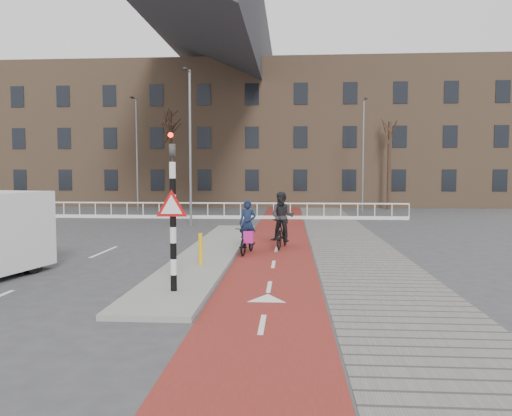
{
  "coord_description": "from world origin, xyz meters",
  "views": [
    {
      "loc": [
        2.0,
        -12.87,
        2.75
      ],
      "look_at": [
        0.77,
        5.0,
        1.5
      ],
      "focal_mm": 35.0,
      "sensor_mm": 36.0,
      "label": 1
    }
  ],
  "objects": [
    {
      "name": "bollard",
      "position": [
        -0.57,
        1.18,
        0.58
      ],
      "size": [
        0.12,
        0.12,
        0.91
      ],
      "primitive_type": "cylinder",
      "color": "#ECAD0D",
      "rests_on": "curb_island"
    },
    {
      "name": "traffic_signal",
      "position": [
        -0.6,
        -2.02,
        1.99
      ],
      "size": [
        0.8,
        0.8,
        3.68
      ],
      "color": "black",
      "rests_on": "curb_island"
    },
    {
      "name": "streetlight_right",
      "position": [
        7.06,
        22.56,
        3.97
      ],
      "size": [
        0.12,
        0.12,
        7.94
      ],
      "primitive_type": "cylinder",
      "color": "slate",
      "rests_on": "ground"
    },
    {
      "name": "bike_lane",
      "position": [
        1.5,
        10.0,
        0.01
      ],
      "size": [
        2.5,
        60.0,
        0.01
      ],
      "primitive_type": "cube",
      "color": "maroon",
      "rests_on": "ground"
    },
    {
      "name": "sidewalk",
      "position": [
        4.3,
        10.0,
        0.01
      ],
      "size": [
        3.0,
        60.0,
        0.01
      ],
      "primitive_type": "cube",
      "color": "slate",
      "rests_on": "ground"
    },
    {
      "name": "streetlight_near",
      "position": [
        -3.18,
        12.75,
        4.02
      ],
      "size": [
        0.12,
        0.12,
        8.03
      ],
      "primitive_type": "cylinder",
      "color": "slate",
      "rests_on": "ground"
    },
    {
      "name": "cyclist_near",
      "position": [
        0.55,
        3.95,
        0.62
      ],
      "size": [
        0.86,
        1.81,
        1.83
      ],
      "rotation": [
        0.0,
        0.0,
        -0.15
      ],
      "color": "black",
      "rests_on": "bike_lane"
    },
    {
      "name": "tree_mid",
      "position": [
        -6.87,
        23.7,
        3.65
      ],
      "size": [
        0.26,
        0.26,
        7.3
      ],
      "primitive_type": "cylinder",
      "color": "black",
      "rests_on": "ground"
    },
    {
      "name": "curb_island",
      "position": [
        -0.7,
        4.0,
        0.06
      ],
      "size": [
        1.8,
        16.0,
        0.12
      ],
      "primitive_type": "cube",
      "color": "gray",
      "rests_on": "ground"
    },
    {
      "name": "cyclist_far",
      "position": [
        1.71,
        5.32,
        0.86
      ],
      "size": [
        0.99,
        2.0,
        2.06
      ],
      "rotation": [
        0.0,
        0.0,
        -0.18
      ],
      "color": "black",
      "rests_on": "bike_lane"
    },
    {
      "name": "townhouse_row",
      "position": [
        -3.0,
        32.0,
        7.81
      ],
      "size": [
        46.0,
        10.0,
        15.9
      ],
      "color": "#7F6047",
      "rests_on": "ground"
    },
    {
      "name": "ground",
      "position": [
        0.0,
        0.0,
        0.0
      ],
      "size": [
        120.0,
        120.0,
        0.0
      ],
      "primitive_type": "plane",
      "color": "#38383A",
      "rests_on": "ground"
    },
    {
      "name": "tree_right",
      "position": [
        9.46,
        25.65,
        3.32
      ],
      "size": [
        0.26,
        0.26,
        6.63
      ],
      "primitive_type": "cylinder",
      "color": "black",
      "rests_on": "ground"
    },
    {
      "name": "streetlight_left",
      "position": [
        -9.12,
        22.77,
        4.1
      ],
      "size": [
        0.12,
        0.12,
        8.19
      ],
      "primitive_type": "cylinder",
      "color": "slate",
      "rests_on": "ground"
    },
    {
      "name": "railing",
      "position": [
        -5.0,
        17.0,
        0.31
      ],
      "size": [
        28.0,
        0.1,
        0.99
      ],
      "color": "silver",
      "rests_on": "ground"
    }
  ]
}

